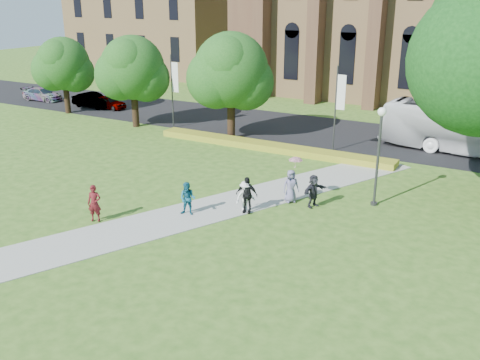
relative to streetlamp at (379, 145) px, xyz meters
The scene contains 22 objects.
ground 10.46m from the streetlamp, 139.09° to the right, with size 160.00×160.00×0.00m, color #365F1C.
road 15.79m from the streetlamp, 119.05° to the left, with size 160.00×10.00×0.02m, color black.
footpath 9.86m from the streetlamp, 143.75° to the right, with size 3.20×30.00×0.04m, color #B2B2A8.
flower_hedge 12.02m from the streetlamp, 144.81° to the left, with size 18.00×1.40×0.45m, color gold.
building_west 54.93m from the streetlamp, 139.46° to the left, with size 22.00×14.00×18.30m.
streetlamp is the anchor object (origin of this frame).
street_tree_0 23.77m from the streetlamp, 161.57° to the left, with size 5.20×5.20×7.50m.
street_tree_1 15.81m from the streetlamp, 149.35° to the left, with size 5.60×5.60×8.05m.
street_tree_2 32.65m from the streetlamp, 164.90° to the left, with size 4.80×4.80×6.95m.
banner_pole_0 10.23m from the streetlamp, 121.76° to the left, with size 0.70×0.10×6.00m.
banner_pole_1 21.25m from the streetlamp, 155.83° to the left, with size 0.70×0.10×6.00m.
tour_coach 13.10m from the streetlamp, 76.19° to the left, with size 2.89×12.34×3.44m, color white.
car_0 31.85m from the streetlamp, 158.19° to the left, with size 1.46×3.62×1.23m, color gray.
car_1 33.41m from the streetlamp, 159.77° to the left, with size 1.50×4.31×1.42m, color gray.
car_2 40.16m from the streetlamp, 163.25° to the left, with size 1.81×4.45×1.29m, color gray.
pedestrian_0 14.58m from the streetlamp, 141.75° to the right, with size 0.67×0.44×1.84m, color #561317.
pedestrian_1 10.14m from the streetlamp, 142.29° to the right, with size 0.83×0.65×1.71m, color #175974.
pedestrian_2 7.34m from the streetlamp, 141.95° to the right, with size 1.07×0.61×1.65m, color white.
pedestrian_3 7.24m from the streetlamp, 141.36° to the right, with size 1.11×0.46×1.90m, color black.
pedestrian_4 5.02m from the streetlamp, 155.20° to the right, with size 0.87×0.57×1.78m, color slate.
pedestrian_5 4.08m from the streetlamp, 145.02° to the right, with size 1.61×0.51×1.74m, color #26272E.
parasol 4.37m from the streetlamp, 155.41° to the right, with size 0.72×0.72×0.63m, color #D193A4.
Camera 1 is at (14.31, -19.93, 10.66)m, focal length 40.00 mm.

